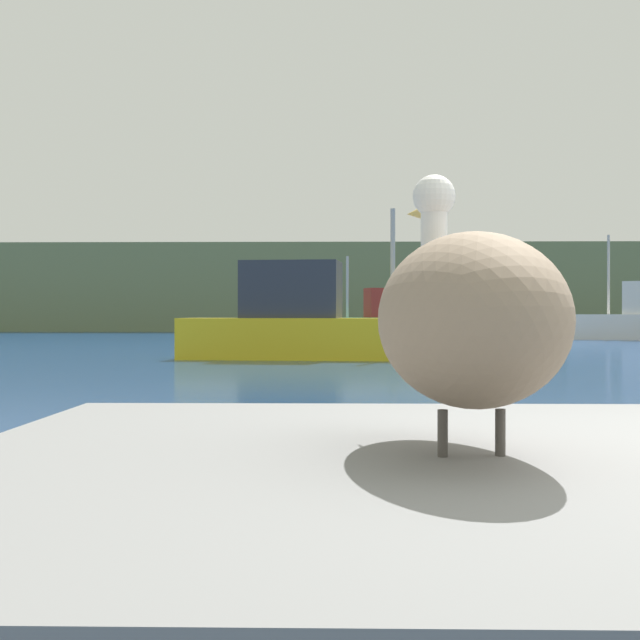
# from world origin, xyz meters

# --- Properties ---
(hillside_backdrop) EXTENTS (140.00, 11.61, 5.87)m
(hillside_backdrop) POSITION_xyz_m (0.00, 63.99, 2.93)
(hillside_backdrop) COLOR #6B7A51
(hillside_backdrop) RESTS_ON ground
(pier_dock) EXTENTS (3.09, 3.11, 0.71)m
(pier_dock) POSITION_xyz_m (-1.47, -0.12, 0.35)
(pier_dock) COLOR gray
(pier_dock) RESTS_ON ground
(pelican) EXTENTS (0.64, 1.46, 0.88)m
(pelican) POSITION_xyz_m (-1.47, -0.11, 1.11)
(pelican) COLOR gray
(pelican) RESTS_ON pier_dock
(fishing_boat_yellow) EXTENTS (6.81, 2.60, 3.76)m
(fishing_boat_yellow) POSITION_xyz_m (-2.69, 20.81, 0.88)
(fishing_boat_yellow) COLOR yellow
(fishing_boat_yellow) RESTS_ON ground
(fishing_boat_green) EXTENTS (5.11, 2.84, 3.74)m
(fishing_boat_green) POSITION_xyz_m (-0.09, 39.63, 0.79)
(fishing_boat_green) COLOR #1E8C4C
(fishing_boat_green) RESTS_ON ground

